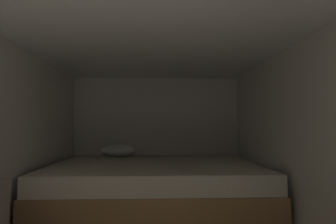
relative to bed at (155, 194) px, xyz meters
The scene contains 4 objects.
wall_back 1.17m from the bed, 89.75° to the left, with size 2.73×0.05×2.01m, color silver.
wall_right 2.02m from the bed, 45.87° to the right, with size 0.05×4.71×2.01m, color silver.
ceiling_slab 2.15m from the bed, 89.82° to the right, with size 2.73×4.71×0.05m, color white.
bed is the anchor object (origin of this frame).
Camera 1 is at (0.03, -0.29, 1.22)m, focal length 29.73 mm.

